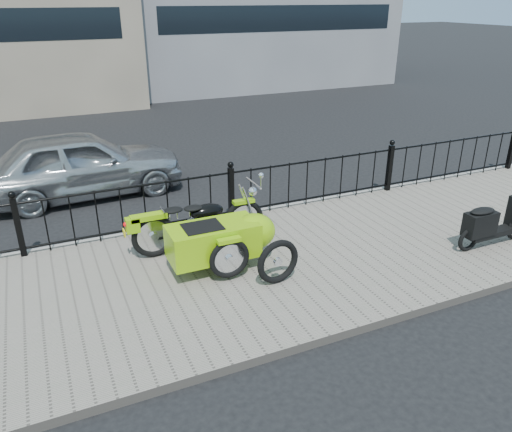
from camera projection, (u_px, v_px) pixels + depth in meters
name	position (u px, v px, depth m)	size (l,w,h in m)	color
ground	(261.00, 254.00, 8.10)	(120.00, 120.00, 0.00)	black
sidewalk	(275.00, 265.00, 7.65)	(30.00, 3.80, 0.12)	gray
curb	(229.00, 218.00, 9.27)	(30.00, 0.10, 0.12)	gray
iron_fence	(231.00, 194.00, 8.94)	(14.11, 0.11, 1.08)	black
motorcycle_sidecar	(221.00, 234.00, 7.42)	(2.28, 1.48, 0.98)	black
scooter	(490.00, 224.00, 7.97)	(1.45, 0.42, 0.98)	black
spare_tire	(278.00, 262.00, 6.95)	(0.66, 0.66, 0.09)	black
sedan_car	(81.00, 164.00, 10.21)	(1.63, 4.05, 1.38)	#B1B4B9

